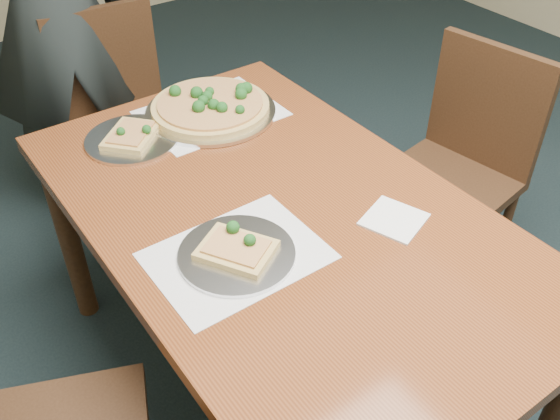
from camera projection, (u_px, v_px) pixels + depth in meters
dining_table at (280, 237)px, 1.67m from camera, size 0.90×1.50×0.75m
chair_far at (122, 115)px, 2.45m from camera, size 0.45×0.45×0.91m
chair_right at (461, 160)px, 2.21m from camera, size 0.48×0.48×0.91m
diner at (53, 18)px, 2.31m from camera, size 0.68×0.49×1.74m
placemat_main at (211, 113)px, 2.00m from camera, size 0.42×0.32×0.00m
placemat_near at (237, 256)px, 1.48m from camera, size 0.40×0.30×0.00m
pizza_pan at (211, 107)px, 1.98m from camera, size 0.42×0.42×0.07m
slice_plate_near at (237, 251)px, 1.47m from camera, size 0.28×0.28×0.06m
slice_plate_far at (132, 137)px, 1.87m from camera, size 0.28×0.28×0.05m
napkin at (394, 219)px, 1.58m from camera, size 0.18×0.18×0.01m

